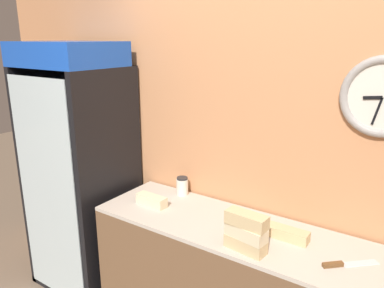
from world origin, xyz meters
name	(u,v)px	position (x,y,z in m)	size (l,w,h in m)	color
wall_back	(271,146)	(0.01, 1.19, 1.35)	(5.20, 0.10, 2.70)	tan
beverage_cooler	(84,158)	(-1.45, 0.87, 1.09)	(0.74, 0.64, 2.00)	black
sandwich_stack_bottom	(245,244)	(0.11, 0.65, 0.94)	(0.24, 0.12, 0.07)	tan
sandwich_stack_middle	(246,232)	(0.11, 0.65, 1.01)	(0.24, 0.13, 0.07)	beige
sandwich_stack_top	(247,220)	(0.11, 0.65, 1.09)	(0.24, 0.11, 0.07)	tan
sandwich_flat_left	(287,234)	(0.26, 0.89, 0.94)	(0.25, 0.09, 0.07)	tan
sandwich_flat_right	(152,200)	(-0.69, 0.80, 0.94)	(0.23, 0.09, 0.07)	beige
chefs_knife	(343,264)	(0.59, 0.80, 0.91)	(0.24, 0.23, 0.02)	silver
condiment_jar	(182,186)	(-0.62, 1.07, 0.97)	(0.09, 0.09, 0.14)	silver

